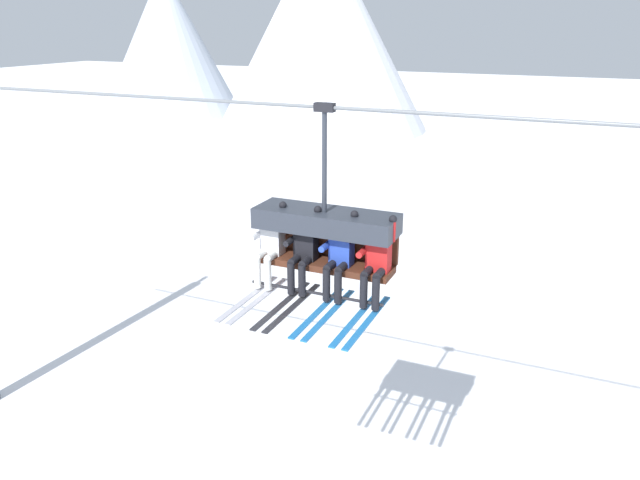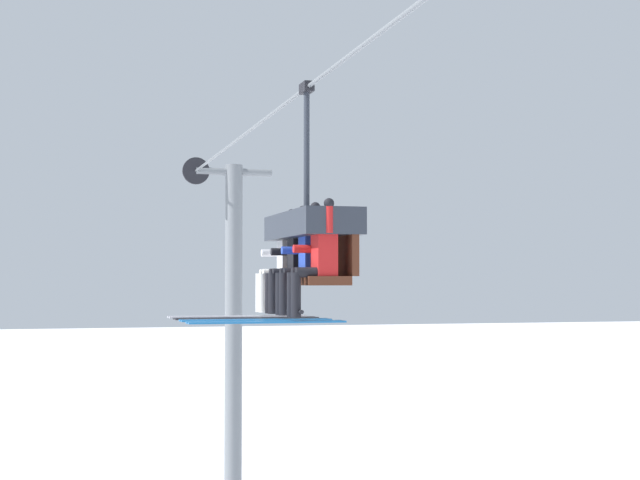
% 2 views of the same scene
% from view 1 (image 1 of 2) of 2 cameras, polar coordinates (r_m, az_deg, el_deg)
% --- Properties ---
extents(mountain_peak_west, '(13.34, 13.34, 13.06)m').
position_cam_1_polar(mountain_peak_west, '(62.83, -13.79, 17.09)').
color(mountain_peak_west, silver).
rests_on(mountain_peak_west, ground_plane).
extents(mountain_peak_central, '(17.44, 17.44, 15.91)m').
position_cam_1_polar(mountain_peak_central, '(52.60, 0.14, 18.79)').
color(mountain_peak_central, white).
rests_on(mountain_peak_central, ground_plane).
extents(lift_cable, '(21.18, 0.05, 0.05)m').
position_cam_1_polar(lift_cable, '(8.38, 3.72, 11.83)').
color(lift_cable, slate).
extents(chairlift_chair, '(2.10, 0.74, 2.69)m').
position_cam_1_polar(chairlift_chair, '(9.03, 0.58, 0.97)').
color(chairlift_chair, '#512819').
extents(skier_white, '(0.48, 1.70, 1.34)m').
position_cam_1_polar(skier_white, '(9.29, -4.69, -0.39)').
color(skier_white, silver).
extents(skier_black, '(0.48, 1.70, 1.34)m').
position_cam_1_polar(skier_black, '(9.05, -1.57, -0.88)').
color(skier_black, black).
extents(skier_blue, '(0.48, 1.70, 1.34)m').
position_cam_1_polar(skier_blue, '(8.84, 1.71, -1.40)').
color(skier_blue, '#2847B7').
extents(skier_red, '(0.48, 1.70, 1.34)m').
position_cam_1_polar(skier_red, '(8.66, 5.14, -1.93)').
color(skier_red, red).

